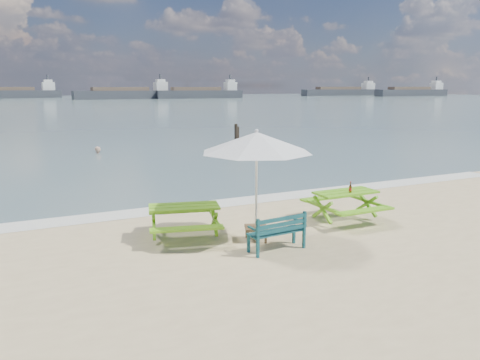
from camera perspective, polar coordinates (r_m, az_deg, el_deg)
name	(u,v)px	position (r m, az deg, el deg)	size (l,w,h in m)	color
sea	(47,104)	(92.70, -22.42, 8.52)	(300.00, 300.00, 0.00)	slate
foam_strip	(217,204)	(13.51, -2.80, -2.90)	(22.00, 0.90, 0.01)	silver
picnic_table_left	(184,222)	(10.56, -6.80, -5.13)	(1.91, 2.04, 0.74)	#6FB51B
picnic_table_right	(345,207)	(12.07, 12.70, -3.18)	(1.59, 1.77, 0.76)	#5DA619
park_bench	(277,239)	(9.77, 4.48, -7.20)	(1.26, 0.52, 0.76)	#114047
side_table	(256,233)	(10.35, 1.96, -6.50)	(0.63, 0.63, 0.31)	brown
patio_umbrella	(257,142)	(9.92, 2.04, 4.62)	(3.14, 3.14, 2.39)	silver
beer_bottle	(350,189)	(11.86, 13.30, -1.06)	(0.07, 0.07, 0.27)	#944615
swimmer	(98,163)	(24.81, -16.94, 2.04)	(0.67, 0.51, 1.65)	tan
mooring_pilings	(237,136)	(27.59, -0.40, 5.39)	(0.58, 0.78, 1.37)	black
cargo_ships	(241,93)	(140.49, 0.12, 10.55)	(146.36, 31.40, 4.40)	#33363C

